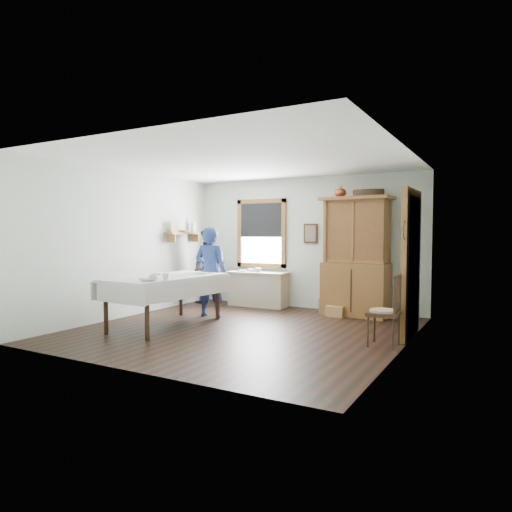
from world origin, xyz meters
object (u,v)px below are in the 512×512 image
object	(u,v)px
woman_blue	(210,275)
figure_dark	(210,270)
pail	(325,306)
china_hutch	(356,257)
dining_table	(166,301)
spindle_chair	(384,310)
wicker_basket	(336,311)
work_counter	(258,289)

from	to	relation	value
woman_blue	figure_dark	xyz separation A→B (m)	(-0.74, 1.04, -0.01)
woman_blue	pail	bearing A→B (deg)	-151.49
china_hutch	figure_dark	world-z (taller)	china_hutch
dining_table	pail	distance (m)	3.10
dining_table	pail	world-z (taller)	dining_table
dining_table	pail	xyz separation A→B (m)	(1.91, 2.42, -0.28)
spindle_chair	woman_blue	size ratio (longest dim) A/B	0.65
figure_dark	spindle_chair	bearing A→B (deg)	-15.55
pail	china_hutch	bearing A→B (deg)	7.66
wicker_basket	figure_dark	distance (m)	2.85
dining_table	figure_dark	xyz separation A→B (m)	(-0.58, 2.11, 0.34)
woman_blue	figure_dark	size ratio (longest dim) A/B	1.02
pail	woman_blue	size ratio (longest dim) A/B	0.19
pail	woman_blue	world-z (taller)	woman_blue
spindle_chair	wicker_basket	world-z (taller)	spindle_chair
pail	figure_dark	world-z (taller)	figure_dark
spindle_chair	figure_dark	distance (m)	4.42
dining_table	work_counter	bearing A→B (deg)	82.27
spindle_chair	woman_blue	distance (m)	3.42
dining_table	spindle_chair	distance (m)	3.53
china_hutch	spindle_chair	xyz separation A→B (m)	(1.02, -2.07, -0.62)
china_hutch	dining_table	xyz separation A→B (m)	(-2.48, -2.50, -0.70)
china_hutch	wicker_basket	world-z (taller)	china_hutch
dining_table	pail	bearing A→B (deg)	51.68
work_counter	pail	bearing A→B (deg)	-7.60
china_hutch	pail	xyz separation A→B (m)	(-0.57, -0.08, -0.97)
spindle_chair	pail	world-z (taller)	spindle_chair
dining_table	figure_dark	bearing A→B (deg)	105.29
china_hutch	woman_blue	size ratio (longest dim) A/B	1.44
dining_table	china_hutch	bearing A→B (deg)	45.19
china_hutch	wicker_basket	size ratio (longest dim) A/B	6.60
china_hutch	figure_dark	size ratio (longest dim) A/B	1.46
work_counter	spindle_chair	size ratio (longest dim) A/B	1.28
dining_table	spindle_chair	xyz separation A→B (m)	(3.50, 0.42, 0.08)
figure_dark	dining_table	bearing A→B (deg)	-67.87
spindle_chair	figure_dark	size ratio (longest dim) A/B	0.66
pail	wicker_basket	xyz separation A→B (m)	(0.28, -0.19, -0.05)
dining_table	wicker_basket	bearing A→B (deg)	45.45
work_counter	dining_table	xyz separation A→B (m)	(-0.35, -2.56, 0.05)
spindle_chair	wicker_basket	xyz separation A→B (m)	(-1.31, 1.80, -0.40)
dining_table	woman_blue	bearing A→B (deg)	81.44
pail	wicker_basket	size ratio (longest dim) A/B	0.86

